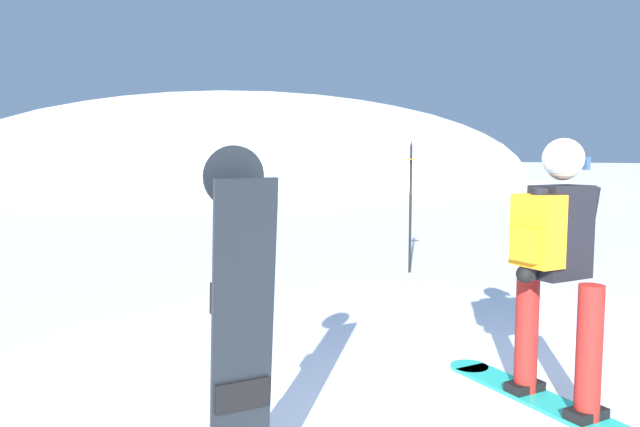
{
  "coord_description": "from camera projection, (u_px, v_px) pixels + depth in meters",
  "views": [
    {
      "loc": [
        -2.65,
        -2.04,
        1.6
      ],
      "look_at": [
        0.12,
        3.55,
        1.0
      ],
      "focal_mm": 33.01,
      "sensor_mm": 36.0,
      "label": 1
    }
  ],
  "objects": [
    {
      "name": "piste_marker_near",
      "position": [
        411.0,
        197.0,
        8.09
      ],
      "size": [
        0.2,
        0.2,
        1.83
      ],
      "color": "black",
      "rests_on": "ground"
    },
    {
      "name": "ridge_peak_main",
      "position": [
        248.0,
        180.0,
        41.97
      ],
      "size": [
        39.94,
        35.94,
        11.92
      ],
      "color": "white",
      "rests_on": "ground"
    },
    {
      "name": "spare_snowboard",
      "position": [
        241.0,
        328.0,
        2.62
      ],
      "size": [
        0.28,
        0.21,
        1.65
      ],
      "color": "black",
      "rests_on": "ground"
    },
    {
      "name": "snowboarder_main",
      "position": [
        555.0,
        266.0,
        3.66
      ],
      "size": [
        0.64,
        1.84,
        1.71
      ],
      "color": "#23B7A3",
      "rests_on": "ground"
    }
  ]
}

